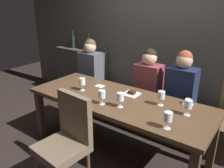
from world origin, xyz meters
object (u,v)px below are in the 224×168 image
(dining_table, at_px, (118,105))
(wine_glass_end_left, at_px, (168,117))
(diner_redhead, at_px, (91,64))
(espresso_cup, at_px, (188,102))
(wine_glass_far_right, at_px, (102,95))
(chair_near_side, at_px, (67,137))
(wine_glass_near_left, at_px, (82,82))
(wine_glass_end_right, at_px, (188,105))
(banquette_bench, at_px, (145,114))
(diner_far_end, at_px, (182,83))
(diner_bearded, at_px, (149,77))
(wine_bottle_pale_label, at_px, (89,44))
(dessert_plate, at_px, (131,93))
(wine_glass_far_left, at_px, (120,97))
(wine_bottle_dark_red, at_px, (73,42))
(wine_glass_center_back, at_px, (161,96))

(dining_table, xyz_separation_m, wine_glass_end_left, (0.74, -0.28, 0.20))
(diner_redhead, height_order, espresso_cup, diner_redhead)
(diner_redhead, height_order, wine_glass_far_right, diner_redhead)
(chair_near_side, xyz_separation_m, wine_glass_near_left, (-0.40, 0.66, 0.30))
(dining_table, relative_size, wine_glass_end_right, 13.41)
(banquette_bench, bearing_deg, wine_glass_near_left, -123.40)
(diner_far_end, height_order, wine_glass_end_right, diner_far_end)
(diner_far_end, distance_m, wine_glass_near_left, 1.26)
(diner_bearded, relative_size, wine_glass_end_right, 4.64)
(wine_glass_end_right, xyz_separation_m, wine_glass_end_left, (-0.06, -0.36, -0.00))
(wine_bottle_pale_label, height_order, wine_glass_end_right, wine_bottle_pale_label)
(wine_glass_end_left, height_order, dessert_plate, wine_glass_end_left)
(wine_glass_end_left, bearing_deg, espresso_cup, 92.35)
(wine_bottle_pale_label, bearing_deg, wine_glass_far_left, -39.03)
(chair_near_side, relative_size, diner_bearded, 1.29)
(wine_bottle_pale_label, xyz_separation_m, espresso_cup, (2.09, -0.74, -0.30))
(banquette_bench, distance_m, diner_far_end, 0.78)
(chair_near_side, height_order, wine_bottle_dark_red, wine_bottle_dark_red)
(wine_glass_far_right, bearing_deg, diner_far_end, 59.37)
(dessert_plate, bearing_deg, wine_bottle_dark_red, 154.97)
(dining_table, distance_m, dessert_plate, 0.23)
(wine_glass_far_left, bearing_deg, wine_glass_end_right, 20.86)
(diner_bearded, distance_m, wine_glass_end_right, 1.01)
(banquette_bench, relative_size, wine_glass_center_back, 15.24)
(wine_glass_near_left, height_order, wine_glass_end_right, same)
(wine_bottle_dark_red, relative_size, wine_glass_far_right, 1.99)
(diner_redhead, height_order, diner_far_end, diner_far_end)
(diner_redhead, xyz_separation_m, diner_far_end, (1.55, -0.02, 0.01))
(wine_bottle_pale_label, bearing_deg, wine_glass_center_back, -26.87)
(chair_near_side, relative_size, wine_glass_center_back, 5.98)
(wine_glass_far_right, relative_size, wine_glass_center_back, 1.00)
(wine_bottle_dark_red, relative_size, espresso_cup, 2.72)
(wine_glass_near_left, distance_m, wine_glass_end_right, 1.30)
(espresso_cup, xyz_separation_m, dessert_plate, (-0.65, -0.14, -0.01))
(diner_redhead, distance_m, wine_bottle_dark_red, 0.82)
(diner_bearded, relative_size, dessert_plate, 4.01)
(diner_bearded, height_order, wine_glass_center_back, diner_bearded)
(diner_far_end, bearing_deg, dessert_plate, -130.84)
(wine_glass_far_right, relative_size, dessert_plate, 0.86)
(wine_glass_end_right, bearing_deg, diner_redhead, 160.70)
(wine_bottle_dark_red, xyz_separation_m, wine_glass_far_left, (1.91, -1.22, -0.21))
(wine_glass_far_left, bearing_deg, banquette_bench, 99.98)
(dining_table, bearing_deg, wine_glass_end_left, -21.12)
(diner_bearded, xyz_separation_m, wine_bottle_dark_red, (-1.78, 0.33, 0.26))
(wine_glass_center_back, bearing_deg, wine_glass_near_left, -169.37)
(diner_bearded, height_order, wine_glass_far_right, diner_bearded)
(diner_far_end, xyz_separation_m, wine_glass_near_left, (-1.00, -0.75, 0.03))
(wine_bottle_dark_red, relative_size, wine_glass_far_left, 1.99)
(dining_table, relative_size, wine_glass_far_right, 13.41)
(chair_near_side, distance_m, wine_glass_far_left, 0.67)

